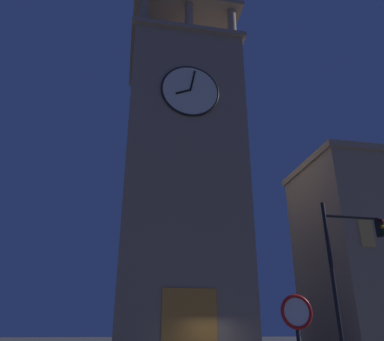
% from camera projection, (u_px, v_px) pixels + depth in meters
% --- Properties ---
extents(clocktower, '(9.09, 8.55, 29.34)m').
position_uv_depth(clocktower, '(181.00, 181.00, 28.91)').
color(clocktower, gray).
rests_on(clocktower, ground_plane).
extents(traffic_signal_near, '(2.73, 0.41, 6.80)m').
position_uv_depth(traffic_signal_near, '(347.00, 261.00, 15.46)').
color(traffic_signal_near, black).
rests_on(traffic_signal_near, ground_plane).
extents(no_horn_sign, '(0.78, 0.14, 2.51)m').
position_uv_depth(no_horn_sign, '(297.00, 320.00, 8.68)').
color(no_horn_sign, black).
rests_on(no_horn_sign, ground_plane).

